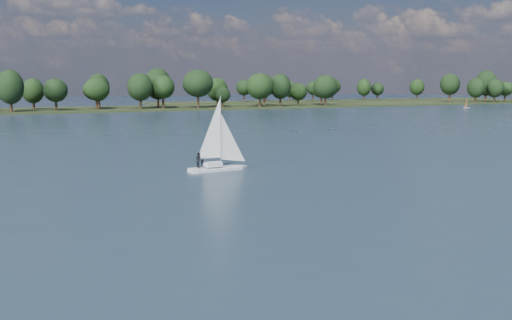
{
  "coord_description": "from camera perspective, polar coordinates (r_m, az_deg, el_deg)",
  "views": [
    {
      "loc": [
        -25.93,
        -10.79,
        10.18
      ],
      "look_at": [
        -0.71,
        40.34,
        2.5
      ],
      "focal_mm": 40.0,
      "sensor_mm": 36.0,
      "label": 1
    }
  ],
  "objects": [
    {
      "name": "far_shore",
      "position": [
        224.52,
        -19.66,
        4.63
      ],
      "size": [
        660.0,
        40.0,
        1.5
      ],
      "primitive_type": "cube",
      "color": "black",
      "rests_on": "ground"
    },
    {
      "name": "dinghy_orange",
      "position": [
        253.02,
        20.33,
        5.14
      ],
      "size": [
        2.97,
        1.52,
        4.53
      ],
      "rotation": [
        0.0,
        0.0,
        0.15
      ],
      "color": "silver",
      "rests_on": "ground"
    },
    {
      "name": "treeline",
      "position": [
        220.49,
        -20.97,
        6.66
      ],
      "size": [
        562.43,
        74.32,
        18.28
      ],
      "color": "black",
      "rests_on": "ground"
    },
    {
      "name": "sailboat",
      "position": [
        66.8,
        -4.07,
        1.09
      ],
      "size": [
        7.11,
        2.82,
        9.1
      ],
      "rotation": [
        0.0,
        0.0,
        0.13
      ],
      "color": "silver",
      "rests_on": "ground"
    },
    {
      "name": "far_shore_back",
      "position": [
        328.63,
        8.26,
        5.82
      ],
      "size": [
        220.0,
        30.0,
        1.4
      ],
      "primitive_type": "cube",
      "color": "black",
      "rests_on": "ground"
    },
    {
      "name": "ground",
      "position": [
        114.24,
        -13.04,
        2.36
      ],
      "size": [
        700.0,
        700.0,
        0.0
      ],
      "primitive_type": "plane",
      "color": "#233342",
      "rests_on": "ground"
    }
  ]
}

